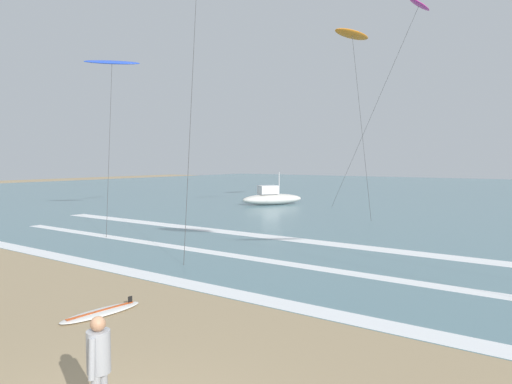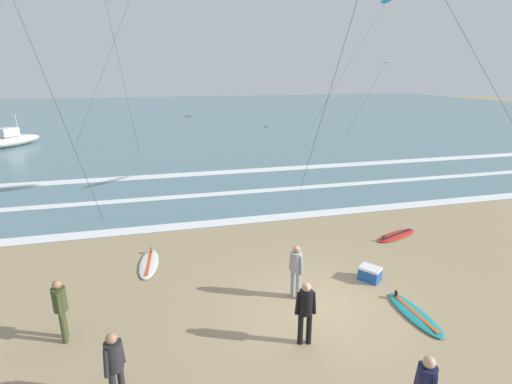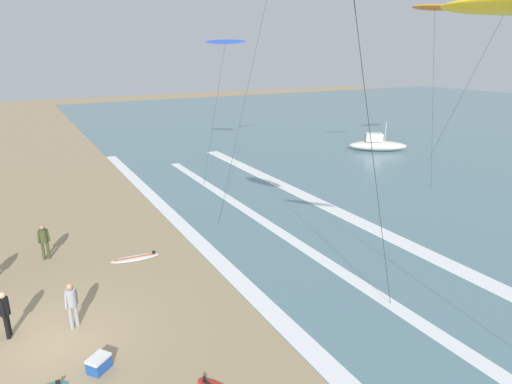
# 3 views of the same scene
# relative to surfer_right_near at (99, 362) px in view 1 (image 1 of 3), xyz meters

# --- Properties ---
(wave_foam_shoreline) EXTENTS (49.01, 0.77, 0.01)m
(wave_foam_shoreline) POSITION_rel_surfer_right_near_xyz_m (-0.45, 6.14, -0.94)
(wave_foam_shoreline) COLOR white
(wave_foam_shoreline) RESTS_ON ocean_surface
(wave_foam_mid_break) EXTENTS (42.71, 0.64, 0.01)m
(wave_foam_mid_break) POSITION_rel_surfer_right_near_xyz_m (1.52, 10.17, -0.94)
(wave_foam_mid_break) COLOR white
(wave_foam_mid_break) RESTS_ON ocean_surface
(wave_foam_outer_break) EXTENTS (47.81, 1.01, 0.01)m
(wave_foam_outer_break) POSITION_rel_surfer_right_near_xyz_m (1.39, 14.62, -0.94)
(wave_foam_outer_break) COLOR white
(wave_foam_outer_break) RESTS_ON ocean_surface
(surfer_right_near) EXTENTS (0.32, 0.49, 1.60)m
(surfer_right_near) POSITION_rel_surfer_right_near_xyz_m (0.00, 0.00, 0.00)
(surfer_right_near) COLOR gray
(surfer_right_near) RESTS_ON ground
(surfboard_right_spare) EXTENTS (0.77, 2.14, 0.25)m
(surfboard_right_spare) POSITION_rel_surfer_right_near_xyz_m (-4.06, 3.00, -0.91)
(surfboard_right_spare) COLOR silver
(surfboard_right_spare) RESTS_ON ground
(kite_blue_mid_center) EXTENTS (5.71, 5.32, 9.63)m
(kite_blue_mid_center) POSITION_rel_surfer_right_near_xyz_m (-17.48, 13.86, 8.41)
(kite_blue_mid_center) COLOR blue
(kite_blue_mid_center) RESTS_ON ground
(kite_orange_far_left) EXTENTS (2.14, 3.29, 11.51)m
(kite_orange_far_left) POSITION_rel_surfer_right_near_xyz_m (-6.45, 22.95, 10.27)
(kite_orange_far_left) COLOR orange
(kite_orange_far_left) RESTS_ON ground
(kite_magenta_far_right) EXTENTS (7.33, 3.25, 14.15)m
(kite_magenta_far_right) POSITION_rel_surfer_right_near_xyz_m (-4.00, 28.04, 12.88)
(kite_magenta_far_right) COLOR #CC2384
(kite_magenta_far_right) RESTS_ON ground
(offshore_boat) EXTENTS (4.30, 5.27, 2.70)m
(offshore_boat) POSITION_rel_surfer_right_near_xyz_m (-15.65, 28.15, -0.40)
(offshore_boat) COLOR beige
(offshore_boat) RESTS_ON ground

